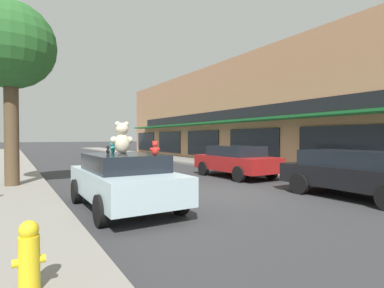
# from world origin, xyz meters

# --- Properties ---
(ground_plane) EXTENTS (260.00, 260.00, 0.00)m
(ground_plane) POSITION_xyz_m (0.00, 0.00, 0.00)
(ground_plane) COLOR #333335
(sidewalk_far) EXTENTS (2.87, 90.00, 0.14)m
(sidewalk_far) POSITION_xyz_m (5.99, 0.00, 0.07)
(sidewalk_far) COLOR gray
(sidewalk_far) RESTS_ON ground_plane
(storefront_row) EXTENTS (17.14, 34.97, 7.37)m
(storefront_row) POSITION_xyz_m (15.29, 9.22, 3.68)
(storefront_row) COLOR tan
(storefront_row) RESTS_ON ground_plane
(plush_art_car) EXTENTS (2.07, 4.23, 1.41)m
(plush_art_car) POSITION_xyz_m (-3.23, -0.35, 0.77)
(plush_art_car) COLOR #ADC6D1
(plush_art_car) RESTS_ON ground_plane
(teddy_bear_giant) EXTENTS (0.63, 0.39, 0.86)m
(teddy_bear_giant) POSITION_xyz_m (-3.15, 0.03, 1.83)
(teddy_bear_giant) COLOR beige
(teddy_bear_giant) RESTS_ON plush_art_car
(teddy_bear_brown) EXTENTS (0.17, 0.24, 0.31)m
(teddy_bear_brown) POSITION_xyz_m (-2.98, 0.31, 1.56)
(teddy_bear_brown) COLOR olive
(teddy_bear_brown) RESTS_ON plush_art_car
(teddy_bear_teal) EXTENTS (0.18, 0.25, 0.33)m
(teddy_bear_teal) POSITION_xyz_m (-3.30, 0.42, 1.57)
(teddy_bear_teal) COLOR teal
(teddy_bear_teal) RESTS_ON plush_art_car
(teddy_bear_black) EXTENTS (0.14, 0.16, 0.22)m
(teddy_bear_black) POSITION_xyz_m (-3.59, -0.17, 1.52)
(teddy_bear_black) COLOR black
(teddy_bear_black) RESTS_ON plush_art_car
(teddy_bear_red) EXTENTS (0.26, 0.17, 0.35)m
(teddy_bear_red) POSITION_xyz_m (-2.76, -1.25, 1.58)
(teddy_bear_red) COLOR red
(teddy_bear_red) RESTS_ON plush_art_car
(teddy_bear_blue) EXTENTS (0.25, 0.16, 0.34)m
(teddy_bear_blue) POSITION_xyz_m (-2.95, 0.50, 1.58)
(teddy_bear_blue) COLOR blue
(teddy_bear_blue) RESTS_ON plush_art_car
(parked_car_far_left) EXTENTS (2.00, 4.37, 1.44)m
(parked_car_far_left) POSITION_xyz_m (3.21, -2.76, 0.80)
(parked_car_far_left) COLOR black
(parked_car_far_left) RESTS_ON ground_plane
(parked_car_far_center) EXTENTS (2.05, 4.25, 1.46)m
(parked_car_far_center) POSITION_xyz_m (3.21, 2.92, 0.79)
(parked_car_far_center) COLOR maroon
(parked_car_far_center) RESTS_ON ground_plane
(street_tree) EXTENTS (3.05, 3.05, 6.50)m
(street_tree) POSITION_xyz_m (-5.70, 4.52, 5.02)
(street_tree) COLOR brown
(street_tree) RESTS_ON sidewalk_near
(fire_hydrant) EXTENTS (0.33, 0.22, 0.79)m
(fire_hydrant) POSITION_xyz_m (-5.58, -4.15, 0.53)
(fire_hydrant) COLOR yellow
(fire_hydrant) RESTS_ON sidewalk_near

